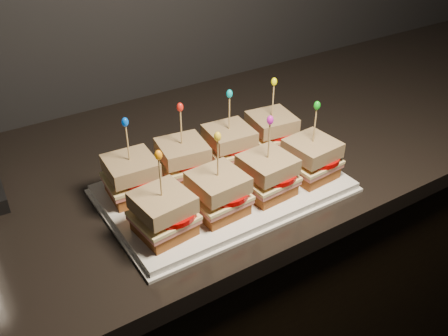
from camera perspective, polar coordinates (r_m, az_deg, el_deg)
cabinet at (r=1.47m, az=5.21°, el=-11.56°), size 2.40×0.64×0.85m
granite_slab at (r=1.20m, az=6.26°, el=3.80°), size 2.44×0.68×0.04m
platter at (r=0.96m, az=0.00°, el=-2.31°), size 0.44×0.27×0.02m
platter_rim at (r=0.96m, az=0.00°, el=-2.60°), size 0.45×0.29×0.01m
sandwich_0_bread_bot at (r=0.93m, az=-10.34°, el=-2.37°), size 0.09×0.09×0.02m
sandwich_0_ham at (r=0.92m, az=-10.43°, el=-1.58°), size 0.10×0.09×0.01m
sandwich_0_cheese at (r=0.92m, az=-10.48°, el=-1.22°), size 0.10×0.10×0.01m
sandwich_0_tomato at (r=0.91m, az=-9.69°, el=-0.78°), size 0.08×0.08×0.01m
sandwich_0_bread_top at (r=0.91m, az=-10.64°, el=0.17°), size 0.09×0.09×0.03m
sandwich_0_pick at (r=0.88m, az=-10.94°, el=2.60°), size 0.00×0.00×0.09m
sandwich_0_frill at (r=0.86m, az=-11.25°, el=5.18°), size 0.01×0.01×0.02m
sandwich_1_bread_bot at (r=0.97m, az=-4.65°, el=-0.45°), size 0.09×0.09×0.02m
sandwich_1_ham at (r=0.96m, az=-4.69°, el=0.33°), size 0.10×0.10×0.01m
sandwich_1_cheese at (r=0.96m, az=-4.71°, el=0.68°), size 0.11×0.10×0.01m
sandwich_1_tomato at (r=0.95m, az=-3.93°, el=1.11°), size 0.08×0.08×0.01m
sandwich_1_bread_top at (r=0.94m, az=-4.79°, el=2.05°), size 0.10×0.10×0.03m
sandwich_1_pick at (r=0.92m, az=-4.91°, el=4.43°), size 0.00×0.00×0.09m
sandwich_1_frill at (r=0.90m, az=-5.05°, el=6.95°), size 0.01×0.01×0.02m
sandwich_2_bread_bot at (r=1.01m, az=0.58°, el=1.32°), size 0.09×0.09×0.02m
sandwich_2_ham at (r=1.00m, az=0.59°, el=2.08°), size 0.10×0.10×0.01m
sandwich_2_cheese at (r=1.00m, az=0.59°, el=2.42°), size 0.10×0.10×0.01m
sandwich_2_tomato at (r=1.00m, az=1.36°, el=2.84°), size 0.08×0.08×0.01m
sandwich_2_bread_top at (r=0.99m, az=0.60°, el=3.75°), size 0.09×0.09×0.03m
sandwich_2_pick at (r=0.97m, az=0.61°, el=6.06°), size 0.00×0.00×0.09m
sandwich_2_frill at (r=0.95m, az=0.63°, el=8.48°), size 0.01×0.01×0.02m
sandwich_3_bread_bot at (r=1.07m, az=5.34°, el=2.92°), size 0.09×0.09×0.02m
sandwich_3_ham at (r=1.06m, az=5.39°, el=3.65°), size 0.10×0.10×0.01m
sandwich_3_cheese at (r=1.05m, az=5.41°, el=3.99°), size 0.10×0.10×0.01m
sandwich_3_tomato at (r=1.05m, az=6.15°, el=4.37°), size 0.08×0.08×0.01m
sandwich_3_bread_top at (r=1.04m, az=5.48°, el=5.26°), size 0.10×0.10×0.03m
sandwich_3_pick at (r=1.02m, az=5.61°, el=7.47°), size 0.00×0.00×0.09m
sandwich_3_frill at (r=1.00m, az=5.75°, el=9.79°), size 0.01×0.01×0.02m
sandwich_4_bread_bot at (r=0.84m, az=-6.83°, el=-6.62°), size 0.09×0.09×0.02m
sandwich_4_ham at (r=0.83m, az=-6.90°, el=-5.79°), size 0.10×0.10×0.01m
sandwich_4_cheese at (r=0.82m, az=-6.93°, el=-5.41°), size 0.10×0.10×0.01m
sandwich_4_tomato at (r=0.82m, az=-6.03°, el=-4.95°), size 0.08×0.08×0.01m
sandwich_4_bread_top at (r=0.81m, az=-7.06°, el=-3.94°), size 0.09×0.09×0.03m
sandwich_4_pick at (r=0.78m, az=-7.27°, el=-1.33°), size 0.00×0.00×0.09m
sandwich_4_frill at (r=0.76m, az=-7.51°, el=1.47°), size 0.01×0.01×0.02m
sandwich_5_bread_bot at (r=0.88m, az=-0.67°, el=-4.30°), size 0.09×0.09×0.02m
sandwich_5_ham at (r=0.87m, az=-0.68°, el=-3.48°), size 0.10×0.09×0.01m
sandwich_5_cheese at (r=0.86m, az=-0.68°, el=-3.11°), size 0.10×0.10×0.01m
sandwich_5_tomato at (r=0.86m, az=0.20°, el=-2.65°), size 0.08×0.08×0.01m
sandwich_5_bread_top at (r=0.85m, az=-0.70°, el=-1.66°), size 0.09×0.09×0.03m
sandwich_5_pick at (r=0.82m, az=-0.72°, el=0.89°), size 0.00×0.00×0.09m
sandwich_5_frill at (r=0.80m, az=-0.74°, el=3.61°), size 0.01×0.01×0.02m
sandwich_6_bread_bot at (r=0.93m, az=4.86°, el=-2.16°), size 0.09×0.09×0.02m
sandwich_6_ham at (r=0.92m, az=4.91°, el=-1.36°), size 0.10×0.09×0.01m
sandwich_6_cheese at (r=0.91m, az=4.93°, el=-1.00°), size 0.10×0.10×0.01m
sandwich_6_tomato at (r=0.91m, az=5.78°, el=-0.56°), size 0.08×0.08×0.01m
sandwich_6_bread_top at (r=0.90m, az=5.01°, el=0.41°), size 0.09×0.09×0.03m
sandwich_6_pick at (r=0.88m, az=5.15°, el=2.86°), size 0.00×0.00×0.09m
sandwich_6_frill at (r=0.85m, az=5.30°, el=5.47°), size 0.01×0.01×0.02m
sandwich_7_bread_bot at (r=0.98m, az=9.78°, el=-0.23°), size 0.09×0.09×0.02m
sandwich_7_ham at (r=0.98m, az=9.87°, el=0.54°), size 0.10×0.10×0.01m
sandwich_7_cheese at (r=0.97m, az=9.91°, el=0.89°), size 0.10×0.10×0.01m
sandwich_7_tomato at (r=0.97m, az=10.71°, el=1.30°), size 0.08×0.08×0.01m
sandwich_7_bread_top at (r=0.96m, az=10.06°, el=2.23°), size 0.09×0.09×0.03m
sandwich_7_pick at (r=0.94m, az=10.32°, el=4.57°), size 0.00×0.00×0.09m
sandwich_7_frill at (r=0.92m, az=10.59°, el=7.04°), size 0.01×0.01×0.02m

